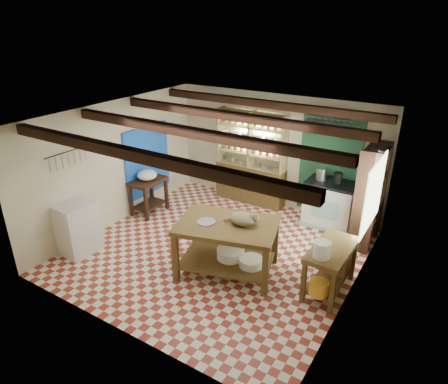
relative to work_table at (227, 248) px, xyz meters
The scene contains 30 objects.
floor 0.82m from the work_table, 137.68° to the left, with size 5.00×5.00×0.02m, color #9B3321.
ceiling 2.23m from the work_table, 137.68° to the left, with size 5.00×5.00×0.02m, color #48474C.
wall_back 3.10m from the work_table, 99.45° to the left, with size 5.00×0.04×2.60m, color beige.
wall_front 2.27m from the work_table, 103.43° to the right, with size 5.00×0.04×2.60m, color beige.
wall_left 3.14m from the work_table, behind, with size 0.04×5.00×2.60m, color beige.
wall_right 2.22m from the work_table, 12.53° to the left, with size 0.04×5.00×2.60m, color beige.
ceiling_beams 2.12m from the work_table, 137.68° to the left, with size 5.00×3.80×0.15m, color #351D12.
blue_wall_patch 3.31m from the work_table, 155.54° to the left, with size 0.04×1.40×1.60m, color blue.
green_wall_patch 3.11m from the work_table, 75.40° to the left, with size 1.30×0.04×2.30m, color #1E4B2E.
window_back 3.33m from the work_table, 108.70° to the left, with size 0.90×0.02×0.80m, color beige.
window_right 2.63m from the work_table, 36.02° to the left, with size 0.02×1.30×1.20m, color beige.
utensil_rail 3.30m from the work_table, 165.58° to the right, with size 0.06×0.90×0.28m, color black.
pot_rack 3.12m from the work_table, 73.08° to the left, with size 0.86×0.12×0.36m, color black.
shelving_unit 3.01m from the work_table, 110.68° to the left, with size 1.70×0.34×2.20m, color tan.
tall_rack 2.92m from the work_table, 51.46° to the left, with size 0.40×0.86×2.00m, color #351D12.
work_table is the anchor object (origin of this frame).
stove 2.77m from the work_table, 69.70° to the left, with size 1.02×0.69×0.99m, color silver.
prep_table 2.87m from the work_table, 159.44° to the left, with size 0.55×0.80×0.81m, color #351D12.
white_cabinet 2.87m from the work_table, 160.94° to the right, with size 0.55×0.67×1.00m, color white.
right_counter 1.74m from the work_table, 13.57° to the left, with size 0.57×1.13×0.81m, color brown.
cat 0.63m from the work_table, 27.05° to the left, with size 0.45×0.35×0.21m, color #927E55.
steel_tray 0.60m from the work_table, 156.13° to the right, with size 0.32×0.32×0.02m, color #97969D.
basin_large 0.15m from the work_table, 60.74° to the left, with size 0.49×0.49×0.17m, color white.
basin_small 0.48m from the work_table, ahead, with size 0.41×0.41×0.14m, color white.
kettle_left 2.77m from the work_table, 74.69° to the left, with size 0.22×0.22×0.25m, color #97969D.
kettle_right 2.88m from the work_table, 67.78° to the left, with size 0.18×0.18×0.22m, color black.
enamel_bowl 2.91m from the work_table, 159.44° to the left, with size 0.44×0.44×0.22m, color white.
white_bucket 1.70m from the work_table, ahead, with size 0.26×0.26×0.26m, color white.
wicker_basket 1.84m from the work_table, 22.61° to the left, with size 0.43×0.34×0.30m, color #A56742.
yellow_tub 1.68m from the work_table, ahead, with size 0.30×0.30×0.22m, color gold.
Camera 1 is at (3.56, -5.48, 4.16)m, focal length 32.00 mm.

